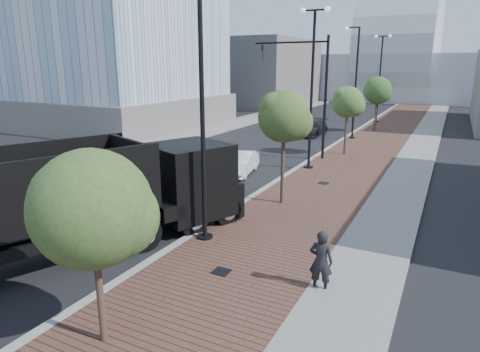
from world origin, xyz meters
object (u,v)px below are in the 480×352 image
at_px(white_sedan, 240,163).
at_px(pedestrian, 321,261).
at_px(dark_car_mid, 293,127).
at_px(dump_truck, 108,203).

distance_m(white_sedan, pedestrian, 13.29).
distance_m(white_sedan, dark_car_mid, 15.75).
bearing_deg(dump_truck, pedestrian, 25.31).
bearing_deg(pedestrian, dump_truck, -2.19).
xyz_separation_m(dump_truck, white_sedan, (-0.52, 11.02, -0.92)).
bearing_deg(dark_car_mid, white_sedan, -98.73).
height_order(dump_truck, dark_car_mid, dump_truck).
xyz_separation_m(white_sedan, dark_car_mid, (-2.38, 15.57, -0.00)).
distance_m(dark_car_mid, pedestrian, 28.19).
height_order(dump_truck, pedestrian, dump_truck).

